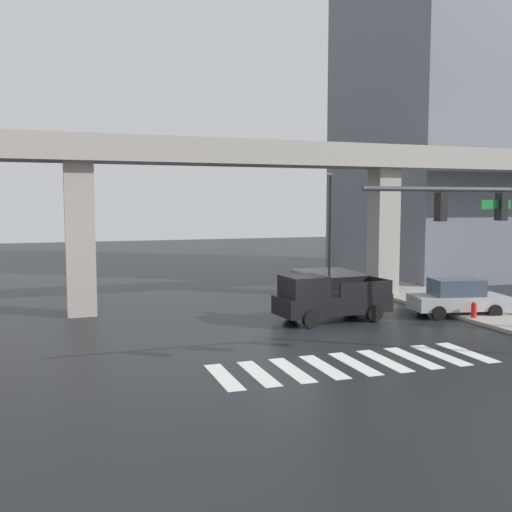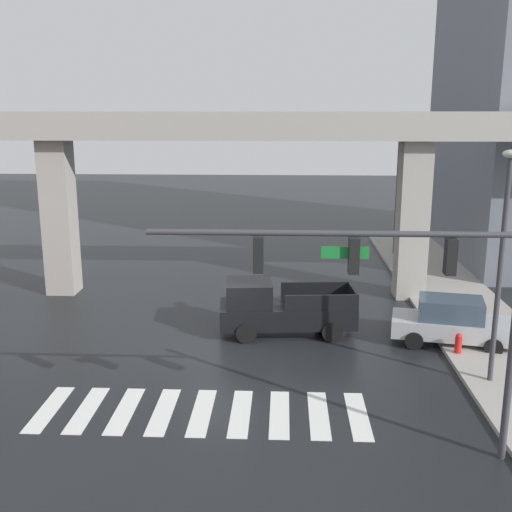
% 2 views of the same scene
% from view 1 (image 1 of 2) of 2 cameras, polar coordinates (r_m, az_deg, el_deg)
% --- Properties ---
extents(ground_plane, '(120.00, 120.00, 0.00)m').
position_cam_1_polar(ground_plane, '(23.49, 4.10, -7.57)').
color(ground_plane, black).
extents(crosswalk_stripes, '(9.35, 2.80, 0.01)m').
position_cam_1_polar(crosswalk_stripes, '(19.41, 9.62, -10.37)').
color(crosswalk_stripes, silver).
rests_on(crosswalk_stripes, ground).
extents(elevated_overpass, '(57.80, 2.44, 8.26)m').
position_cam_1_polar(elevated_overpass, '(29.36, -1.09, 9.04)').
color(elevated_overpass, '#9E9991').
rests_on(elevated_overpass, ground).
extents(office_building, '(13.07, 13.55, 28.54)m').
position_cam_1_polar(office_building, '(46.48, 18.47, 16.22)').
color(office_building, slate).
rests_on(office_building, ground).
extents(sidewalk_east, '(4.00, 36.00, 0.15)m').
position_cam_1_polar(sidewalk_east, '(30.29, 20.17, -4.84)').
color(sidewalk_east, '#9E9991').
rests_on(sidewalk_east, ground).
extents(pickup_truck, '(5.24, 2.40, 2.08)m').
position_cam_1_polar(pickup_truck, '(25.75, 6.95, -4.23)').
color(pickup_truck, black).
rests_on(pickup_truck, ground).
extents(sedan_silver, '(4.56, 2.58, 1.72)m').
position_cam_1_polar(sedan_silver, '(28.42, 19.14, -3.86)').
color(sedan_silver, '#A8AAAF').
rests_on(sedan_silver, ground).
extents(street_lamp_mid_block, '(0.44, 0.70, 7.24)m').
position_cam_1_polar(street_lamp_mid_block, '(33.41, 13.13, 3.99)').
color(street_lamp_mid_block, '#38383D').
rests_on(street_lamp_mid_block, ground).
extents(street_lamp_far_north, '(0.44, 0.70, 7.24)m').
position_cam_1_polar(street_lamp_far_north, '(40.17, 7.24, 4.27)').
color(street_lamp_far_north, '#38383D').
rests_on(street_lamp_far_north, ground).
extents(fire_hydrant, '(0.24, 0.24, 0.85)m').
position_cam_1_polar(fire_hydrant, '(27.51, 20.58, -5.09)').
color(fire_hydrant, red).
rests_on(fire_hydrant, ground).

